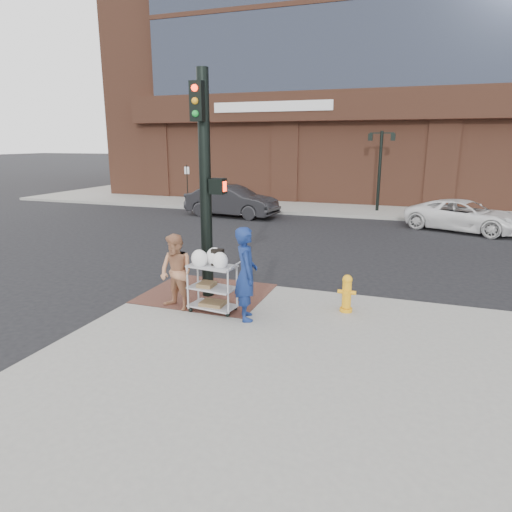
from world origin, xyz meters
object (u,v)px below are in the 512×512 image
at_px(minivan_white, 464,216).
at_px(sedan_dark, 232,201).
at_px(traffic_signal_pole, 206,180).
at_px(utility_cart, 212,283).
at_px(fire_hydrant, 347,293).
at_px(lamp_post, 380,162).
at_px(woman_blue, 246,274).
at_px(pedestrian_tan, 176,272).

bearing_deg(minivan_white, sedan_dark, 109.64).
height_order(traffic_signal_pole, sedan_dark, traffic_signal_pole).
bearing_deg(sedan_dark, utility_cart, -152.91).
xyz_separation_m(minivan_white, fire_hydrant, (-3.14, -11.39, -0.08)).
xyz_separation_m(lamp_post, fire_hydrant, (0.70, -15.16, -2.06)).
bearing_deg(fire_hydrant, sedan_dark, 122.50).
height_order(lamp_post, woman_blue, lamp_post).
bearing_deg(woman_blue, sedan_dark, -3.37).
bearing_deg(traffic_signal_pole, pedestrian_tan, -105.25).
relative_size(pedestrian_tan, sedan_dark, 0.35).
bearing_deg(pedestrian_tan, woman_blue, 16.81).
xyz_separation_m(lamp_post, sedan_dark, (-6.75, -3.47, -1.85)).
distance_m(lamp_post, sedan_dark, 7.81).
relative_size(woman_blue, fire_hydrant, 2.35).
distance_m(minivan_white, utility_cart, 13.62).
distance_m(sedan_dark, minivan_white, 10.60).
xyz_separation_m(pedestrian_tan, utility_cart, (0.78, 0.12, -0.20)).
relative_size(traffic_signal_pole, utility_cart, 3.68).
xyz_separation_m(traffic_signal_pole, fire_hydrant, (3.17, 0.07, -2.27)).
relative_size(lamp_post, sedan_dark, 0.86).
height_order(woman_blue, pedestrian_tan, woman_blue).
xyz_separation_m(traffic_signal_pole, sedan_dark, (-4.28, 11.76, -2.06)).
bearing_deg(lamp_post, utility_cart, -96.98).
distance_m(traffic_signal_pole, woman_blue, 2.40).
xyz_separation_m(woman_blue, sedan_dark, (-5.60, 12.77, -0.33)).
height_order(lamp_post, traffic_signal_pole, traffic_signal_pole).
bearing_deg(utility_cart, fire_hydrant, 19.17).
distance_m(traffic_signal_pole, sedan_dark, 12.68).
height_order(traffic_signal_pole, woman_blue, traffic_signal_pole).
distance_m(lamp_post, fire_hydrant, 15.32).
bearing_deg(fire_hydrant, lamp_post, 92.63).
xyz_separation_m(lamp_post, traffic_signal_pole, (-2.48, -15.23, 0.21)).
distance_m(pedestrian_tan, sedan_dark, 13.36).
xyz_separation_m(traffic_signal_pole, woman_blue, (1.32, -1.01, -1.73)).
height_order(sedan_dark, utility_cart, sedan_dark).
height_order(pedestrian_tan, sedan_dark, pedestrian_tan).
distance_m(lamp_post, minivan_white, 5.73).
distance_m(lamp_post, traffic_signal_pole, 15.43).
height_order(minivan_white, fire_hydrant, minivan_white).
relative_size(minivan_white, utility_cart, 3.41).
xyz_separation_m(lamp_post, pedestrian_tan, (-2.75, -16.21, -1.65)).
bearing_deg(minivan_white, woman_blue, 179.44).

